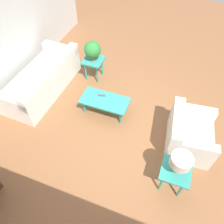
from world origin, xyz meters
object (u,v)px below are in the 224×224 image
at_px(side_table_plant, 94,63).
at_px(armchair, 188,135).
at_px(coffee_table, 105,101).
at_px(potted_plant, 92,50).
at_px(table_lamp, 181,162).
at_px(sofa, 43,81).
at_px(side_table_lamp, 175,173).

bearing_deg(side_table_plant, armchair, 153.74).
xyz_separation_m(armchair, side_table_plant, (2.51, -1.24, 0.15)).
distance_m(coffee_table, side_table_plant, 1.24).
relative_size(potted_plant, table_lamp, 1.19).
height_order(sofa, side_table_lamp, sofa).
bearing_deg(coffee_table, armchair, 173.11).
bearing_deg(sofa, side_table_lamp, 70.49).
relative_size(sofa, side_table_lamp, 3.96).
relative_size(sofa, side_table_plant, 3.96).
xyz_separation_m(armchair, potted_plant, (2.51, -1.24, 0.52)).
relative_size(side_table_plant, table_lamp, 1.35).
distance_m(side_table_lamp, potted_plant, 3.27).
height_order(sofa, side_table_plant, sofa).
bearing_deg(armchair, sofa, 77.62).
relative_size(sofa, armchair, 2.02).
bearing_deg(table_lamp, sofa, -21.36).
height_order(coffee_table, table_lamp, table_lamp).
xyz_separation_m(sofa, coffee_table, (-1.67, 0.15, 0.06)).
height_order(coffee_table, side_table_lamp, side_table_lamp).
xyz_separation_m(side_table_plant, table_lamp, (-2.40, 2.18, 0.39)).
relative_size(armchair, potted_plant, 2.22).
xyz_separation_m(coffee_table, table_lamp, (-1.70, 1.16, 0.49)).
bearing_deg(armchair, side_table_lamp, 167.00).
bearing_deg(side_table_lamp, armchair, -96.74).
height_order(side_table_plant, potted_plant, potted_plant).
xyz_separation_m(side_table_lamp, table_lamp, (0.00, 0.00, 0.39)).
relative_size(armchair, side_table_lamp, 1.96).
bearing_deg(potted_plant, side_table_plant, 45.00).
bearing_deg(potted_plant, sofa, 41.95).
relative_size(armchair, table_lamp, 2.65).
height_order(armchair, table_lamp, table_lamp).
bearing_deg(potted_plant, coffee_table, 124.47).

